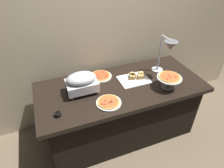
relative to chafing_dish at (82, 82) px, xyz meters
The scene contains 10 objects.
ground_plane 1.00m from the chafing_dish, ahead, with size 8.00×8.00×0.00m, color brown.
back_wall 0.70m from the chafing_dish, 46.33° to the left, with size 4.40×0.04×2.40m, color #C6B593.
buffet_table 0.67m from the chafing_dish, ahead, with size 1.90×0.84×0.76m.
chafing_dish is the anchor object (origin of this frame).
heat_lamp 1.02m from the chafing_dish, ahead, with size 0.15×0.32×0.47m.
pizza_plate_front 0.36m from the chafing_dish, 53.81° to the right, with size 0.25×0.25×0.03m.
pizza_plate_center 0.37m from the chafing_dish, 37.88° to the left, with size 0.26×0.26×0.03m.
pizza_plate_raised_stand 0.94m from the chafing_dish, 15.79° to the right, with size 0.27×0.27×0.15m.
sandwich_platter 0.65m from the chafing_dish, ahead, with size 0.35×0.27×0.06m.
sauce_cup_near 0.42m from the chafing_dish, 138.43° to the right, with size 0.06×0.06×0.04m.
Camera 1 is at (-0.74, -1.63, 2.07)m, focal length 31.30 mm.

